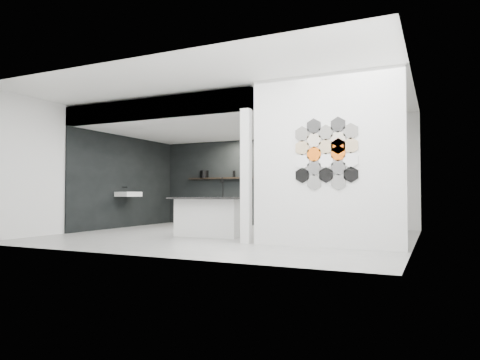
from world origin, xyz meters
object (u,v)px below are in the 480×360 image
kitchen_island (208,216)px  glass_vase (283,174)px  partition_panel (326,160)px  bottle_dark (234,174)px  utensil_cup (203,176)px  kettle (264,174)px  wall_basin (128,194)px  stockpot (204,174)px  glass_bowl (283,174)px

kitchen_island → glass_vase: (0.49, 3.13, 0.98)m
partition_panel → bottle_dark: bearing=132.2°
bottle_dark → utensil_cup: size_ratio=1.63×
glass_vase → partition_panel: bearing=-61.8°
kitchen_island → glass_vase: 3.31m
partition_panel → glass_vase: size_ratio=21.21×
partition_panel → kettle: partition_panel is taller
wall_basin → utensil_cup: size_ratio=5.35×
kitchen_island → kettle: bearing=87.7°
kettle → bottle_dark: bottle_dark is taller
partition_panel → glass_vase: 4.39m
kettle → wall_basin: bearing=-167.5°
wall_basin → bottle_dark: bearing=46.4°
kitchen_island → bottle_dark: size_ratio=8.36×
stockpot → kitchen_island: bearing=-59.0°
partition_panel → utensil_cup: bearing=139.2°
bottle_dark → partition_panel: bearing=-47.8°
kettle → utensil_cup: 1.88m
wall_basin → glass_vase: glass_vase is taller
partition_panel → stockpot: bearing=139.0°
partition_panel → stockpot: partition_panel is taller
partition_panel → kettle: 4.66m
kettle → bottle_dark: 0.89m
kitchen_island → stockpot: (-1.88, 3.13, 1.02)m
glass_bowl → wall_basin: bearing=-148.7°
wall_basin → bottle_dark: size_ratio=3.28×
glass_vase → utensil_cup: 2.41m
partition_panel → utensil_cup: 5.92m
wall_basin → glass_bowl: 4.00m
stockpot → utensil_cup: bearing=180.0°
kitchen_island → kettle: size_ratio=7.96×
utensil_cup → glass_bowl: bearing=0.0°
partition_panel → glass_vase: bearing=118.2°
stockpot → utensil_cup: size_ratio=2.23×
utensil_cup → wall_basin: bearing=-115.4°
partition_panel → kitchen_island: 2.85m
kitchen_island → utensil_cup: 3.79m
kettle → kitchen_island: bearing=-112.7°
wall_basin → stockpot: stockpot is taller
stockpot → glass_bowl: stockpot is taller
glass_bowl → utensil_cup: 2.41m
partition_panel → bottle_dark: 5.22m
utensil_cup → stockpot: bearing=0.0°
stockpot → bottle_dark: bearing=0.0°
utensil_cup → kettle: bearing=0.0°
wall_basin → bottle_dark: bottle_dark is taller
glass_bowl → glass_vase: (0.00, 0.00, 0.01)m
stockpot → kettle: size_ratio=1.30×
kitchen_island → bottle_dark: bearing=103.6°
utensil_cup → bottle_dark: bearing=0.0°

